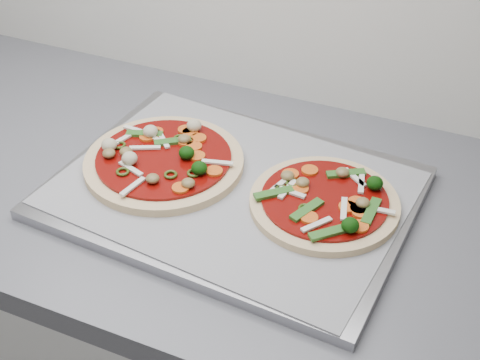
% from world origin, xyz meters
% --- Properties ---
extents(countertop, '(3.60, 0.60, 0.04)m').
position_xyz_m(countertop, '(0.00, 1.30, 0.88)').
color(countertop, '#5B5B62').
rests_on(countertop, base_cabinet).
extents(baking_tray, '(0.54, 0.41, 0.02)m').
position_xyz_m(baking_tray, '(0.08, 1.29, 0.91)').
color(baking_tray, gray).
rests_on(baking_tray, countertop).
extents(parchment, '(0.53, 0.41, 0.00)m').
position_xyz_m(parchment, '(0.08, 1.29, 0.92)').
color(parchment, gray).
rests_on(parchment, baking_tray).
extents(pizza_left, '(0.31, 0.31, 0.04)m').
position_xyz_m(pizza_left, '(-0.04, 1.30, 0.93)').
color(pizza_left, '#D3B683').
rests_on(pizza_left, parchment).
extents(pizza_right, '(0.29, 0.29, 0.04)m').
position_xyz_m(pizza_right, '(0.22, 1.30, 0.93)').
color(pizza_right, '#D3B683').
rests_on(pizza_right, parchment).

